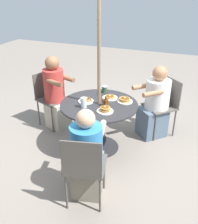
% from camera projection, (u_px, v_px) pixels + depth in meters
% --- Properties ---
extents(ground_plane, '(12.00, 12.00, 0.00)m').
position_uv_depth(ground_plane, '(99.00, 147.00, 3.89)').
color(ground_plane, gray).
extents(patio_table, '(1.07, 1.07, 0.71)m').
position_uv_depth(patio_table, '(99.00, 115.00, 3.64)').
color(patio_table, '#28282B').
rests_on(patio_table, ground).
extents(umbrella_pole, '(0.04, 0.04, 2.10)m').
position_uv_depth(umbrella_pole, '(99.00, 80.00, 3.41)').
color(umbrella_pole, '#846B4C').
rests_on(umbrella_pole, ground).
extents(patio_chair_north, '(0.51, 0.51, 0.89)m').
position_uv_depth(patio_chair_north, '(84.00, 166.00, 2.68)').
color(patio_chair_north, '#514C47').
rests_on(patio_chair_north, ground).
extents(diner_north, '(0.44, 0.53, 1.09)m').
position_uv_depth(diner_north, '(87.00, 158.00, 2.84)').
color(diner_north, gray).
rests_on(diner_north, ground).
extents(patio_chair_east, '(0.60, 0.60, 0.89)m').
position_uv_depth(patio_chair_east, '(164.00, 103.00, 4.04)').
color(patio_chair_east, '#514C47').
rests_on(patio_chair_east, ground).
extents(diner_east, '(0.60, 0.60, 1.12)m').
position_uv_depth(diner_east, '(155.00, 105.00, 3.99)').
color(diner_east, slate).
rests_on(diner_east, ground).
extents(patio_chair_south, '(0.54, 0.54, 0.89)m').
position_uv_depth(patio_chair_south, '(49.00, 95.00, 4.31)').
color(patio_chair_south, '#514C47').
rests_on(patio_chair_south, ground).
extents(diner_south, '(0.53, 0.45, 1.20)m').
position_uv_depth(diner_south, '(56.00, 96.00, 4.19)').
color(diner_south, beige).
rests_on(diner_south, ground).
extents(pancake_plate_a, '(0.21, 0.21, 0.05)m').
position_uv_depth(pancake_plate_a, '(110.00, 97.00, 3.72)').
color(pancake_plate_a, silver).
rests_on(pancake_plate_a, patio_table).
extents(pancake_plate_b, '(0.21, 0.21, 0.08)m').
position_uv_depth(pancake_plate_b, '(105.00, 110.00, 3.34)').
color(pancake_plate_b, silver).
rests_on(pancake_plate_b, patio_table).
extents(pancake_plate_c, '(0.21, 0.21, 0.06)m').
position_uv_depth(pancake_plate_c, '(86.00, 100.00, 3.61)').
color(pancake_plate_c, silver).
rests_on(pancake_plate_c, patio_table).
extents(pancake_plate_d, '(0.21, 0.21, 0.07)m').
position_uv_depth(pancake_plate_d, '(125.00, 100.00, 3.61)').
color(pancake_plate_d, silver).
rests_on(pancake_plate_d, patio_table).
extents(syrup_bottle, '(0.09, 0.07, 0.14)m').
position_uv_depth(syrup_bottle, '(106.00, 103.00, 3.48)').
color(syrup_bottle, '#602D0F').
rests_on(syrup_bottle, patio_table).
extents(coffee_cup, '(0.08, 0.08, 0.10)m').
position_uv_depth(coffee_cup, '(105.00, 89.00, 3.90)').
color(coffee_cup, '#33513D').
rests_on(coffee_cup, patio_table).
extents(drinking_glass_a, '(0.08, 0.08, 0.14)m').
position_uv_depth(drinking_glass_a, '(84.00, 103.00, 3.43)').
color(drinking_glass_a, silver).
rests_on(drinking_glass_a, patio_table).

